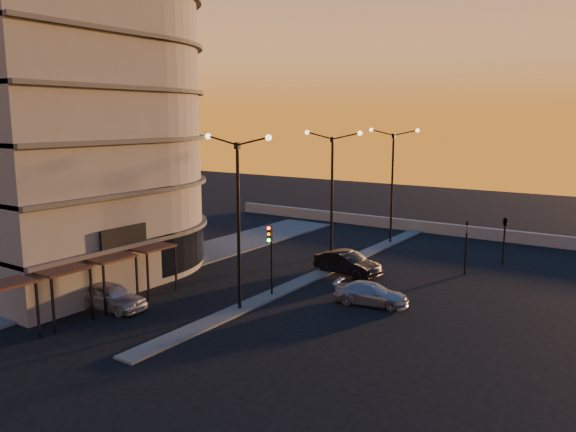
# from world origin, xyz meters

# --- Properties ---
(ground) EXTENTS (120.00, 120.00, 0.00)m
(ground) POSITION_xyz_m (0.00, 0.00, 0.00)
(ground) COLOR black
(ground) RESTS_ON ground
(sidewalk_west) EXTENTS (5.00, 40.00, 0.12)m
(sidewalk_west) POSITION_xyz_m (-10.50, 4.00, 0.06)
(sidewalk_west) COLOR #4A4A48
(sidewalk_west) RESTS_ON ground
(median) EXTENTS (1.20, 36.00, 0.12)m
(median) POSITION_xyz_m (0.00, 10.00, 0.06)
(median) COLOR #4A4A48
(median) RESTS_ON ground
(parapet) EXTENTS (44.00, 0.50, 1.00)m
(parapet) POSITION_xyz_m (2.00, 26.00, 0.50)
(parapet) COLOR slate
(parapet) RESTS_ON ground
(building) EXTENTS (14.35, 17.08, 25.00)m
(building) POSITION_xyz_m (-14.00, 0.03, 11.91)
(building) COLOR slate
(building) RESTS_ON ground
(streetlamp_near) EXTENTS (4.32, 0.32, 9.51)m
(streetlamp_near) POSITION_xyz_m (0.00, 0.00, 5.59)
(streetlamp_near) COLOR black
(streetlamp_near) RESTS_ON ground
(streetlamp_mid) EXTENTS (4.32, 0.32, 9.51)m
(streetlamp_mid) POSITION_xyz_m (0.00, 10.00, 5.59)
(streetlamp_mid) COLOR black
(streetlamp_mid) RESTS_ON ground
(streetlamp_far) EXTENTS (4.32, 0.32, 9.51)m
(streetlamp_far) POSITION_xyz_m (0.00, 20.00, 5.59)
(streetlamp_far) COLOR black
(streetlamp_far) RESTS_ON ground
(traffic_light_main) EXTENTS (0.28, 0.44, 4.25)m
(traffic_light_main) POSITION_xyz_m (0.00, 2.87, 2.89)
(traffic_light_main) COLOR black
(traffic_light_main) RESTS_ON ground
(signal_east_a) EXTENTS (0.13, 0.16, 3.60)m
(signal_east_a) POSITION_xyz_m (8.00, 14.00, 1.93)
(signal_east_a) COLOR black
(signal_east_a) RESTS_ON ground
(signal_east_b) EXTENTS (0.42, 1.99, 3.60)m
(signal_east_b) POSITION_xyz_m (9.50, 18.00, 3.10)
(signal_east_b) COLOR black
(signal_east_b) RESTS_ON ground
(car_hatchback) EXTENTS (4.41, 2.02, 1.46)m
(car_hatchback) POSITION_xyz_m (-5.96, -3.79, 0.73)
(car_hatchback) COLOR #A4A5AC
(car_hatchback) RESTS_ON ground
(car_sedan) EXTENTS (4.87, 2.40, 1.53)m
(car_sedan) POSITION_xyz_m (1.50, 9.55, 0.77)
(car_sedan) COLOR black
(car_sedan) RESTS_ON ground
(car_wagon) EXTENTS (4.42, 2.38, 1.22)m
(car_wagon) POSITION_xyz_m (5.50, 4.89, 0.61)
(car_wagon) COLOR #9D9EA4
(car_wagon) RESTS_ON ground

